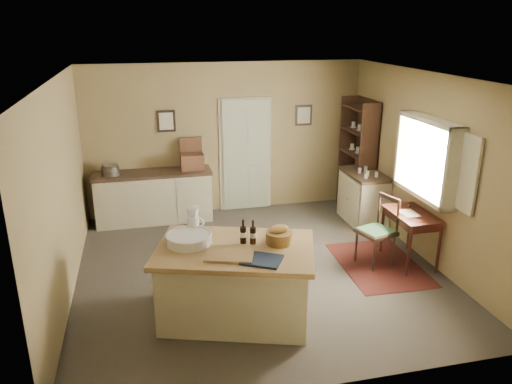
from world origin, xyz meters
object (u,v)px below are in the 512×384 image
right_cabinet (363,197)px  shelving_unit (360,156)px  work_island (235,280)px  desk_chair (376,232)px  sideboard (154,195)px  writing_desk (411,219)px

right_cabinet → shelving_unit: size_ratio=0.49×
work_island → desk_chair: work_island is taller
work_island → sideboard: size_ratio=1.02×
work_island → right_cabinet: bearing=59.5°
sideboard → right_cabinet: sideboard is taller
writing_desk → desk_chair: (-0.50, 0.06, -0.17)m
desk_chair → shelving_unit: shelving_unit is taller
work_island → desk_chair: bearing=39.8°
writing_desk → desk_chair: bearing=172.7°
sideboard → desk_chair: (3.04, -2.40, 0.01)m
writing_desk → right_cabinet: size_ratio=0.86×
writing_desk → shelving_unit: size_ratio=0.42×
writing_desk → shelving_unit: (0.15, 2.17, 0.36)m
desk_chair → right_cabinet: 1.61m
work_island → shelving_unit: (2.89, 3.00, 0.55)m
work_island → shelving_unit: bearing=64.0°
sideboard → work_island: bearing=-76.3°
sideboard → writing_desk: sideboard is taller
writing_desk → right_cabinet: right_cabinet is taller
sideboard → right_cabinet: (3.54, -0.87, -0.02)m
writing_desk → shelving_unit: bearing=85.9°
work_island → shelving_unit: shelving_unit is taller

